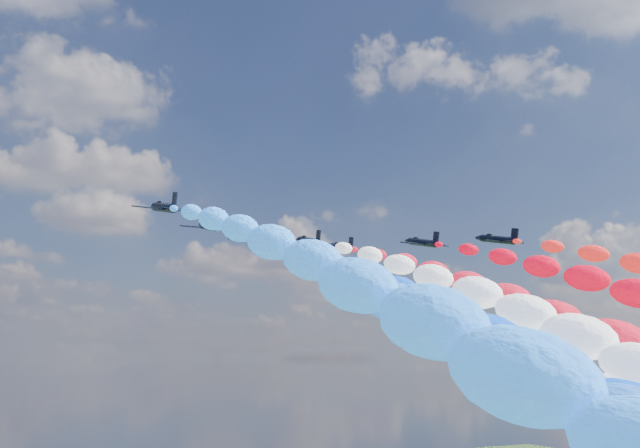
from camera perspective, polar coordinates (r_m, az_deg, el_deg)
name	(u,v)px	position (r m, az deg, el deg)	size (l,w,h in m)	color
jet_0	(164,207)	(115.44, -11.74, 1.24)	(9.58, 12.85, 2.83)	black
trail_0	(392,340)	(54.09, 5.46, -8.75)	(7.07, 123.80, 47.18)	#297FFF
jet_1	(208,226)	(130.18, -8.47, -0.15)	(9.58, 12.85, 2.83)	black
trail_1	(422,344)	(70.49, 7.75, -9.03)	(7.07, 123.80, 47.18)	blue
jet_2	(253,239)	(143.63, -5.10, -1.16)	(9.58, 12.85, 2.83)	black
trail_2	(462,347)	(85.83, 10.75, -9.14)	(7.07, 123.80, 47.18)	blue
jet_3	(309,241)	(145.40, -0.86, -1.31)	(9.58, 12.85, 2.83)	black
trail_3	(551,347)	(90.63, 17.13, -8.92)	(7.07, 123.80, 47.18)	white
jet_4	(276,249)	(156.37, -3.39, -1.92)	(9.58, 12.85, 2.83)	black
trail_4	(470,348)	(99.44, 11.36, -9.25)	(7.07, 123.80, 47.18)	white
jet_5	(341,248)	(153.83, 1.64, -1.80)	(9.58, 12.85, 2.83)	black
trail_5	(583,348)	(100.73, 19.34, -8.89)	(7.07, 123.80, 47.18)	red
jet_6	(423,243)	(148.51, 7.80, -1.40)	(9.58, 12.85, 2.83)	black
jet_7	(498,239)	(147.33, 13.35, -1.15)	(9.58, 12.85, 2.83)	black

